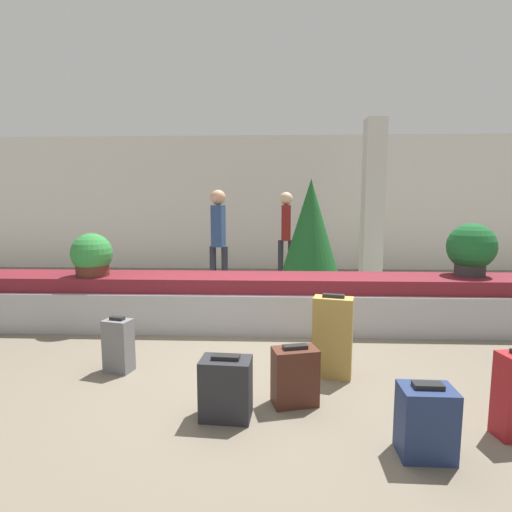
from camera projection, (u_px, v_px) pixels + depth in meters
ground_plane at (250, 371)px, 3.78m from camera, size 18.00×18.00×0.00m
back_wall at (264, 203)px, 9.67m from camera, size 18.00×0.06×3.20m
carousel at (256, 302)px, 5.15m from camera, size 7.92×0.87×0.67m
pillar at (373, 203)px, 7.79m from camera, size 0.38×0.38×3.20m
suitcase_0 at (333, 337)px, 3.63m from camera, size 0.38×0.26×0.77m
suitcase_1 at (118, 345)px, 3.76m from camera, size 0.28×0.23×0.53m
suitcase_3 at (295, 376)px, 3.14m from camera, size 0.39×0.28×0.48m
suitcase_4 at (426, 421)px, 2.49m from camera, size 0.33×0.24×0.48m
suitcase_5 at (226, 388)px, 2.93m from camera, size 0.39×0.27×0.48m
potted_plant_0 at (471, 249)px, 5.07m from camera, size 0.60×0.60×0.67m
potted_plant_1 at (92, 256)px, 5.04m from camera, size 0.51×0.51×0.54m
traveler_0 at (286, 229)px, 7.86m from camera, size 0.31×0.32×1.81m
traveler_1 at (218, 233)px, 6.69m from camera, size 0.31×0.34×1.81m
decorated_tree at (310, 236)px, 6.37m from camera, size 1.10×1.10×1.98m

